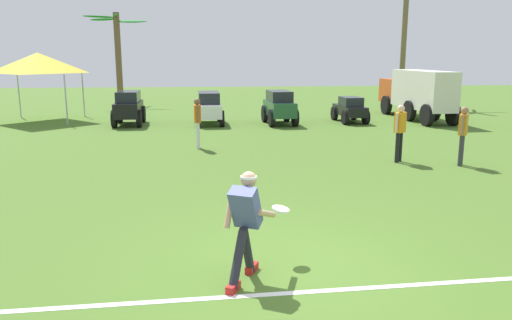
% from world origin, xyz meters
% --- Properties ---
extents(ground_plane, '(80.00, 80.00, 0.00)m').
position_xyz_m(ground_plane, '(0.00, 0.00, 0.00)').
color(ground_plane, '#476B25').
extents(field_line_paint, '(24.80, 1.25, 0.01)m').
position_xyz_m(field_line_paint, '(0.00, -0.74, 0.00)').
color(field_line_paint, white).
rests_on(field_line_paint, ground_plane).
extents(frisbee_thrower, '(0.75, 0.95, 1.41)m').
position_xyz_m(frisbee_thrower, '(-0.64, -0.27, 0.80)').
color(frisbee_thrower, '#23232D').
rests_on(frisbee_thrower, ground_plane).
extents(frisbee_in_flight, '(0.34, 0.34, 0.07)m').
position_xyz_m(frisbee_in_flight, '(-0.09, 0.38, 0.73)').
color(frisbee_in_flight, white).
extents(teammate_near_sideline, '(0.23, 0.50, 1.56)m').
position_xyz_m(teammate_near_sideline, '(-1.46, 9.14, 0.94)').
color(teammate_near_sideline, silver).
rests_on(teammate_near_sideline, ground_plane).
extents(teammate_midfield, '(0.35, 0.45, 1.56)m').
position_xyz_m(teammate_midfield, '(5.52, 6.02, 0.94)').
color(teammate_midfield, '#33333D').
rests_on(teammate_midfield, ground_plane).
extents(teammate_deep, '(0.40, 0.39, 1.56)m').
position_xyz_m(teammate_deep, '(4.04, 6.59, 0.94)').
color(teammate_deep, black).
rests_on(teammate_deep, ground_plane).
extents(parked_car_slot_a, '(1.23, 2.38, 1.40)m').
position_xyz_m(parked_car_slot_a, '(-4.44, 14.80, 0.74)').
color(parked_car_slot_a, black).
rests_on(parked_car_slot_a, ground_plane).
extents(parked_car_slot_b, '(1.23, 2.44, 1.34)m').
position_xyz_m(parked_car_slot_b, '(-1.11, 14.78, 0.72)').
color(parked_car_slot_b, silver).
rests_on(parked_car_slot_b, ground_plane).
extents(parked_car_slot_c, '(1.33, 2.42, 1.40)m').
position_xyz_m(parked_car_slot_c, '(1.84, 14.48, 0.74)').
color(parked_car_slot_c, '#235133').
rests_on(parked_car_slot_c, ground_plane).
extents(parked_car_slot_d, '(1.20, 2.25, 1.10)m').
position_xyz_m(parked_car_slot_d, '(4.98, 14.81, 0.56)').
color(parked_car_slot_d, black).
rests_on(parked_car_slot_d, ground_plane).
extents(box_truck, '(1.63, 5.95, 2.20)m').
position_xyz_m(box_truck, '(8.26, 15.54, 1.23)').
color(box_truck, '#CC4C19').
rests_on(box_truck, ground_plane).
extents(palm_tree_far_left, '(3.54, 3.29, 5.27)m').
position_xyz_m(palm_tree_far_left, '(-6.37, 23.97, 3.10)').
color(palm_tree_far_left, brown).
rests_on(palm_tree_far_left, ground_plane).
extents(palm_tree_left_of_centre, '(3.46, 3.16, 7.24)m').
position_xyz_m(palm_tree_left_of_centre, '(10.05, 22.06, 4.25)').
color(palm_tree_left_of_centre, brown).
rests_on(palm_tree_left_of_centre, ground_plane).
extents(event_tent, '(3.07, 3.07, 2.97)m').
position_xyz_m(event_tent, '(-8.48, 16.49, 2.53)').
color(event_tent, '#B2B5BA').
rests_on(event_tent, ground_plane).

